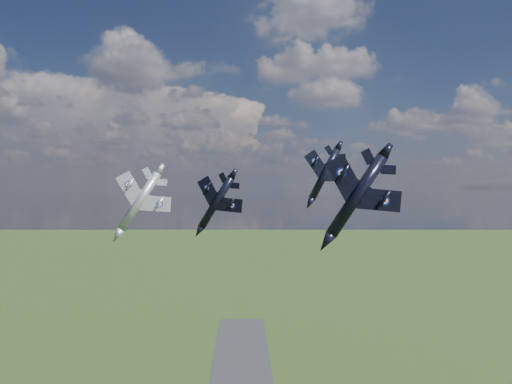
{
  "coord_description": "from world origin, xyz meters",
  "views": [
    {
      "loc": [
        0.52,
        -69.69,
        84.42
      ],
      "look_at": [
        2.87,
        16.04,
        83.7
      ],
      "focal_mm": 35.0,
      "sensor_mm": 36.0,
      "label": 1
    }
  ],
  "objects_px": {
    "jet_lead_navy": "(216,202)",
    "jet_high_navy": "(325,174)",
    "jet_right_navy": "(357,196)",
    "jet_left_silver": "(140,201)"
  },
  "relations": [
    {
      "from": "jet_lead_navy",
      "to": "jet_high_navy",
      "type": "height_order",
      "value": "jet_high_navy"
    },
    {
      "from": "jet_high_navy",
      "to": "jet_left_silver",
      "type": "height_order",
      "value": "jet_high_navy"
    },
    {
      "from": "jet_right_navy",
      "to": "jet_high_navy",
      "type": "bearing_deg",
      "value": 89.86
    },
    {
      "from": "jet_left_silver",
      "to": "jet_right_navy",
      "type": "bearing_deg",
      "value": -55.21
    },
    {
      "from": "jet_right_navy",
      "to": "jet_left_silver",
      "type": "height_order",
      "value": "jet_right_navy"
    },
    {
      "from": "jet_left_silver",
      "to": "jet_high_navy",
      "type": "bearing_deg",
      "value": 14.82
    },
    {
      "from": "jet_right_navy",
      "to": "jet_lead_navy",
      "type": "bearing_deg",
      "value": 125.5
    },
    {
      "from": "jet_left_silver",
      "to": "jet_lead_navy",
      "type": "bearing_deg",
      "value": 10.11
    },
    {
      "from": "jet_right_navy",
      "to": "jet_left_silver",
      "type": "distance_m",
      "value": 39.85
    },
    {
      "from": "jet_lead_navy",
      "to": "jet_high_navy",
      "type": "distance_m",
      "value": 27.77
    }
  ]
}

